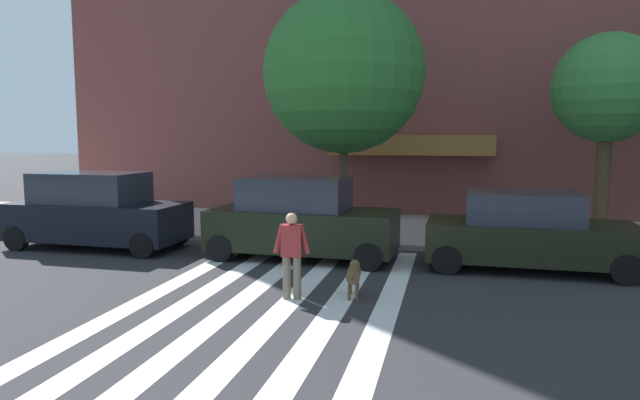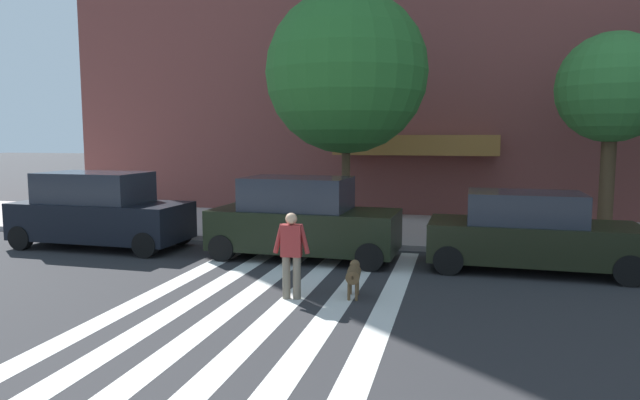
% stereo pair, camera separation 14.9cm
% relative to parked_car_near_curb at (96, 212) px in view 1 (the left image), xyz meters
% --- Properties ---
extents(ground_plane, '(160.00, 160.00, 0.00)m').
position_rel_parked_car_near_curb_xyz_m(ground_plane, '(6.69, -4.92, -1.00)').
color(ground_plane, '#2B2B2D').
extents(sidewalk_far, '(80.00, 6.00, 0.15)m').
position_rel_parked_car_near_curb_xyz_m(sidewalk_far, '(6.69, 4.54, -0.93)').
color(sidewalk_far, '#B0A19E').
rests_on(sidewalk_far, ground_plane).
extents(crosswalk_stripes, '(4.95, 12.32, 0.01)m').
position_rel_parked_car_near_curb_xyz_m(crosswalk_stripes, '(6.14, -4.92, -1.00)').
color(crosswalk_stripes, silver).
rests_on(crosswalk_stripes, ground_plane).
extents(parked_car_near_curb, '(4.81, 2.08, 2.08)m').
position_rel_parked_car_near_curb_xyz_m(parked_car_near_curb, '(0.00, 0.00, 0.00)').
color(parked_car_near_curb, black).
rests_on(parked_car_near_curb, ground_plane).
extents(parked_car_behind_first, '(4.71, 2.12, 2.04)m').
position_rel_parked_car_near_curb_xyz_m(parked_car_behind_first, '(5.80, 0.00, -0.03)').
color(parked_car_behind_first, black).
rests_on(parked_car_behind_first, ground_plane).
extents(parked_car_third_in_line, '(4.62, 2.11, 1.80)m').
position_rel_parked_car_near_curb_xyz_m(parked_car_third_in_line, '(11.18, 0.00, -0.13)').
color(parked_car_third_in_line, black).
rests_on(parked_car_third_in_line, ground_plane).
extents(street_tree_nearest, '(4.60, 4.60, 7.01)m').
position_rel_parked_car_near_curb_xyz_m(street_tree_nearest, '(6.40, 2.52, 3.85)').
color(street_tree_nearest, '#4C3823').
rests_on(street_tree_nearest, sidewalk_far).
extents(street_tree_middle, '(3.01, 3.01, 5.74)m').
position_rel_parked_car_near_curb_xyz_m(street_tree_middle, '(13.59, 3.71, 3.33)').
color(street_tree_middle, '#4C3823').
rests_on(street_tree_middle, sidewalk_far).
extents(pedestrian_dog_walker, '(0.71, 0.28, 1.64)m').
position_rel_parked_car_near_curb_xyz_m(pedestrian_dog_walker, '(6.58, -3.47, -0.08)').
color(pedestrian_dog_walker, '#6B6051').
rests_on(pedestrian_dog_walker, ground_plane).
extents(dog_on_leash, '(0.33, 0.99, 0.65)m').
position_rel_parked_car_near_curb_xyz_m(dog_on_leash, '(7.69, -3.05, -0.56)').
color(dog_on_leash, brown).
rests_on(dog_on_leash, ground_plane).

